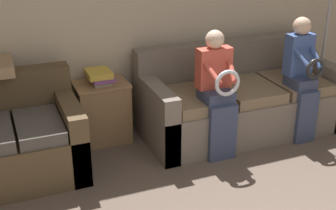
% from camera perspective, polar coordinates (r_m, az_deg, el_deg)
% --- Properties ---
extents(wall_back, '(7.67, 0.06, 2.55)m').
position_cam_1_polar(wall_back, '(4.88, -1.78, 11.94)').
color(wall_back, beige).
rests_on(wall_back, ground_plane).
extents(couch_main, '(2.08, 0.91, 0.90)m').
position_cam_1_polar(couch_main, '(4.99, 8.69, 0.51)').
color(couch_main, '#70665B').
rests_on(couch_main, ground_plane).
extents(child_left_seated, '(0.33, 0.38, 1.20)m').
position_cam_1_polar(child_left_seated, '(4.34, 6.05, 1.84)').
color(child_left_seated, '#384260').
rests_on(child_left_seated, ground_plane).
extents(child_right_seated, '(0.27, 0.38, 1.24)m').
position_cam_1_polar(child_right_seated, '(4.83, 16.03, 3.68)').
color(child_right_seated, '#384260').
rests_on(child_right_seated, ground_plane).
extents(side_shelf, '(0.52, 0.41, 0.62)m').
position_cam_1_polar(side_shelf, '(4.76, -7.99, -0.74)').
color(side_shelf, olive).
rests_on(side_shelf, ground_plane).
extents(book_stack, '(0.25, 0.29, 0.13)m').
position_cam_1_polar(book_stack, '(4.62, -8.27, 3.46)').
color(book_stack, gray).
rests_on(book_stack, side_shelf).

